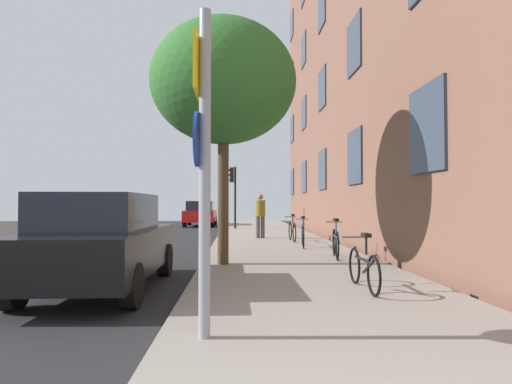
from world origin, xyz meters
TOP-DOWN VIEW (x-y plane):
  - ground_plane at (-2.40, 15.00)m, footprint 41.80×41.80m
  - road_asphalt at (-4.50, 15.00)m, footprint 7.00×38.00m
  - sidewalk at (1.10, 15.00)m, footprint 4.20×38.00m
  - sign_post at (-0.53, 3.39)m, footprint 0.16×0.60m
  - traffic_light at (-0.40, 22.39)m, footprint 0.43×0.24m
  - tree_near at (-0.50, 8.66)m, footprint 3.28×3.28m
  - bicycle_0 at (1.80, 5.70)m, footprint 0.42×1.62m
  - bicycle_1 at (2.26, 9.61)m, footprint 0.43×1.67m
  - bicycle_2 at (1.87, 12.33)m, footprint 0.42×1.72m
  - bicycle_3 at (1.80, 14.41)m, footprint 0.42×1.70m
  - pedestrian_0 at (0.72, 15.82)m, footprint 0.55×0.55m
  - car_0 at (-2.44, 6.37)m, footprint 1.82×4.32m
  - car_1 at (-2.56, 27.00)m, footprint 1.96×4.27m

SIDE VIEW (x-z plane):
  - ground_plane at x=-2.40m, z-range 0.00..0.00m
  - road_asphalt at x=-4.50m, z-range 0.00..0.01m
  - sidewalk at x=1.10m, z-range 0.00..0.12m
  - bicycle_0 at x=1.80m, z-range 0.02..0.91m
  - bicycle_2 at x=1.87m, z-range 0.02..0.97m
  - bicycle_3 at x=1.80m, z-range 0.01..0.99m
  - bicycle_1 at x=2.26m, z-range 0.01..1.00m
  - car_0 at x=-2.44m, z-range 0.03..1.65m
  - car_1 at x=-2.56m, z-range 0.03..1.65m
  - pedestrian_0 at x=0.72m, z-range 0.24..1.98m
  - sign_post at x=-0.53m, z-range 0.34..3.67m
  - traffic_light at x=-0.40m, z-range 0.75..4.12m
  - tree_near at x=-0.50m, z-range 1.45..6.93m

